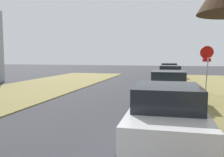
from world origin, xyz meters
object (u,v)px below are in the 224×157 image
(stop_sign_far, at_px, (207,59))
(parked_sedan_red, at_px, (169,71))
(parked_sedan_tan, at_px, (170,76))
(parked_sedan_green, at_px, (168,87))
(parked_sedan_white, at_px, (167,116))

(stop_sign_far, distance_m, parked_sedan_red, 11.61)
(parked_sedan_tan, bearing_deg, parked_sedan_green, -90.41)
(parked_sedan_white, bearing_deg, stop_sign_far, 76.15)
(parked_sedan_green, distance_m, parked_sedan_tan, 7.18)
(parked_sedan_green, distance_m, parked_sedan_red, 14.07)
(parked_sedan_white, distance_m, parked_sedan_tan, 13.19)
(stop_sign_far, relative_size, parked_sedan_red, 0.65)
(parked_sedan_white, xyz_separation_m, parked_sedan_green, (-0.04, 6.01, 0.00))
(parked_sedan_white, xyz_separation_m, parked_sedan_tan, (0.01, 13.19, 0.00))
(stop_sign_far, distance_m, parked_sedan_green, 3.81)
(parked_sedan_tan, bearing_deg, parked_sedan_red, 91.08)
(parked_sedan_white, relative_size, parked_sedan_green, 1.00)
(stop_sign_far, distance_m, parked_sedan_tan, 5.11)
(stop_sign_far, xyz_separation_m, parked_sedan_tan, (-2.16, 4.41, -1.41))
(stop_sign_far, bearing_deg, parked_sedan_tan, 116.03)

